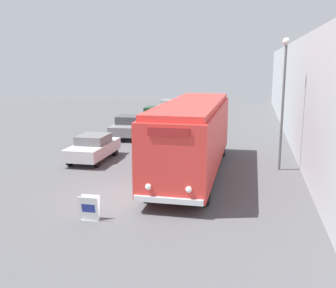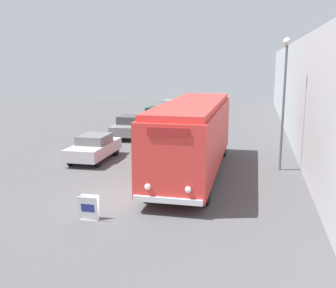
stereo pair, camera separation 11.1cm
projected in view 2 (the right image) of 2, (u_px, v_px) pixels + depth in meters
ground_plane at (127, 198)px, 15.40m from camera, size 80.00×80.00×0.00m
building_wall_right at (300, 96)px, 22.75m from camera, size 0.30×60.00×6.60m
vintage_bus at (193, 134)px, 18.38m from camera, size 2.57×10.96×3.46m
sign_board at (89, 208)px, 13.20m from camera, size 0.68×0.32×0.85m
streetlamp at (285, 86)px, 18.66m from camera, size 0.36×0.36×6.36m
parked_car_near at (94, 147)px, 21.31m from camera, size 1.75×4.05×1.40m
parked_car_mid at (130, 126)px, 27.89m from camera, size 1.95×4.23×1.55m
parked_car_far at (156, 115)px, 34.22m from camera, size 1.85×4.36×1.44m
parked_car_distant at (171, 106)px, 41.11m from camera, size 2.03×4.33×1.43m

